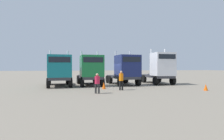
{
  "coord_description": "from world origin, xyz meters",
  "views": [
    {
      "loc": [
        -4.59,
        -20.09,
        2.11
      ],
      "look_at": [
        0.53,
        2.06,
        1.78
      ],
      "focal_mm": 28.91,
      "sensor_mm": 36.0,
      "label": 1
    }
  ],
  "objects_px": {
    "semi_truck_navy": "(125,70)",
    "visitor_with_camera": "(97,82)",
    "semi_truck_green": "(91,70)",
    "traffic_cone_near": "(104,86)",
    "traffic_cone_mid": "(206,87)",
    "semi_truck_teal": "(59,70)",
    "semi_truck_white": "(160,68)",
    "visitor_in_hivis": "(121,79)"
  },
  "relations": [
    {
      "from": "semi_truck_navy",
      "to": "visitor_with_camera",
      "type": "bearing_deg",
      "value": -40.08
    },
    {
      "from": "semi_truck_green",
      "to": "traffic_cone_near",
      "type": "distance_m",
      "value": 3.76
    },
    {
      "from": "semi_truck_green",
      "to": "traffic_cone_mid",
      "type": "distance_m",
      "value": 11.92
    },
    {
      "from": "semi_truck_green",
      "to": "visitor_with_camera",
      "type": "bearing_deg",
      "value": -3.64
    },
    {
      "from": "semi_truck_green",
      "to": "traffic_cone_near",
      "type": "bearing_deg",
      "value": 13.52
    },
    {
      "from": "semi_truck_navy",
      "to": "traffic_cone_mid",
      "type": "distance_m",
      "value": 8.7
    },
    {
      "from": "visitor_with_camera",
      "to": "semi_truck_teal",
      "type": "bearing_deg",
      "value": -115.85
    },
    {
      "from": "semi_truck_white",
      "to": "visitor_in_hivis",
      "type": "distance_m",
      "value": 7.94
    },
    {
      "from": "semi_truck_navy",
      "to": "visitor_in_hivis",
      "type": "height_order",
      "value": "semi_truck_navy"
    },
    {
      "from": "traffic_cone_mid",
      "to": "semi_truck_white",
      "type": "bearing_deg",
      "value": 98.87
    },
    {
      "from": "traffic_cone_mid",
      "to": "semi_truck_green",
      "type": "bearing_deg",
      "value": 145.59
    },
    {
      "from": "semi_truck_white",
      "to": "visitor_with_camera",
      "type": "height_order",
      "value": "semi_truck_white"
    },
    {
      "from": "semi_truck_white",
      "to": "semi_truck_navy",
      "type": "bearing_deg",
      "value": -85.42
    },
    {
      "from": "semi_truck_white",
      "to": "traffic_cone_near",
      "type": "distance_m",
      "value": 8.6
    },
    {
      "from": "visitor_with_camera",
      "to": "traffic_cone_mid",
      "type": "bearing_deg",
      "value": 123.27
    },
    {
      "from": "semi_truck_white",
      "to": "visitor_in_hivis",
      "type": "xyz_separation_m",
      "value": [
        -6.4,
        -4.6,
        -0.96
      ]
    },
    {
      "from": "semi_truck_white",
      "to": "visitor_with_camera",
      "type": "xyz_separation_m",
      "value": [
        -8.88,
        -6.24,
        -1.07
      ]
    },
    {
      "from": "semi_truck_teal",
      "to": "semi_truck_navy",
      "type": "xyz_separation_m",
      "value": [
        7.56,
        0.05,
        0.07
      ]
    },
    {
      "from": "traffic_cone_near",
      "to": "semi_truck_white",
      "type": "bearing_deg",
      "value": 22.74
    },
    {
      "from": "semi_truck_white",
      "to": "visitor_with_camera",
      "type": "distance_m",
      "value": 10.9
    },
    {
      "from": "semi_truck_teal",
      "to": "semi_truck_green",
      "type": "height_order",
      "value": "semi_truck_green"
    },
    {
      "from": "semi_truck_teal",
      "to": "semi_truck_green",
      "type": "distance_m",
      "value": 3.46
    },
    {
      "from": "semi_truck_green",
      "to": "visitor_with_camera",
      "type": "relative_size",
      "value": 3.95
    },
    {
      "from": "traffic_cone_near",
      "to": "semi_truck_green",
      "type": "bearing_deg",
      "value": 105.75
    },
    {
      "from": "semi_truck_green",
      "to": "visitor_with_camera",
      "type": "height_order",
      "value": "semi_truck_green"
    },
    {
      "from": "semi_truck_navy",
      "to": "traffic_cone_near",
      "type": "height_order",
      "value": "semi_truck_navy"
    },
    {
      "from": "semi_truck_green",
      "to": "semi_truck_navy",
      "type": "bearing_deg",
      "value": 84.44
    },
    {
      "from": "semi_truck_navy",
      "to": "traffic_cone_mid",
      "type": "relative_size",
      "value": 10.21
    },
    {
      "from": "traffic_cone_mid",
      "to": "visitor_with_camera",
      "type": "bearing_deg",
      "value": 177.83
    },
    {
      "from": "visitor_in_hivis",
      "to": "visitor_with_camera",
      "type": "xyz_separation_m",
      "value": [
        -2.48,
        -1.64,
        -0.1
      ]
    },
    {
      "from": "visitor_in_hivis",
      "to": "traffic_cone_near",
      "type": "height_order",
      "value": "visitor_in_hivis"
    },
    {
      "from": "semi_truck_teal",
      "to": "semi_truck_white",
      "type": "height_order",
      "value": "semi_truck_white"
    },
    {
      "from": "semi_truck_white",
      "to": "traffic_cone_mid",
      "type": "bearing_deg",
      "value": 11.35
    },
    {
      "from": "semi_truck_teal",
      "to": "visitor_in_hivis",
      "type": "bearing_deg",
      "value": 48.03
    },
    {
      "from": "semi_truck_green",
      "to": "visitor_in_hivis",
      "type": "relative_size",
      "value": 3.6
    },
    {
      "from": "traffic_cone_near",
      "to": "traffic_cone_mid",
      "type": "height_order",
      "value": "traffic_cone_near"
    },
    {
      "from": "visitor_with_camera",
      "to": "traffic_cone_near",
      "type": "xyz_separation_m",
      "value": [
        1.09,
        2.98,
        -0.61
      ]
    },
    {
      "from": "semi_truck_navy",
      "to": "traffic_cone_near",
      "type": "distance_m",
      "value": 4.68
    },
    {
      "from": "semi_truck_green",
      "to": "semi_truck_white",
      "type": "relative_size",
      "value": 1.02
    },
    {
      "from": "semi_truck_teal",
      "to": "visitor_with_camera",
      "type": "distance_m",
      "value": 6.91
    },
    {
      "from": "visitor_in_hivis",
      "to": "semi_truck_navy",
      "type": "bearing_deg",
      "value": -44.08
    },
    {
      "from": "semi_truck_navy",
      "to": "traffic_cone_mid",
      "type": "bearing_deg",
      "value": 36.24
    }
  ]
}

